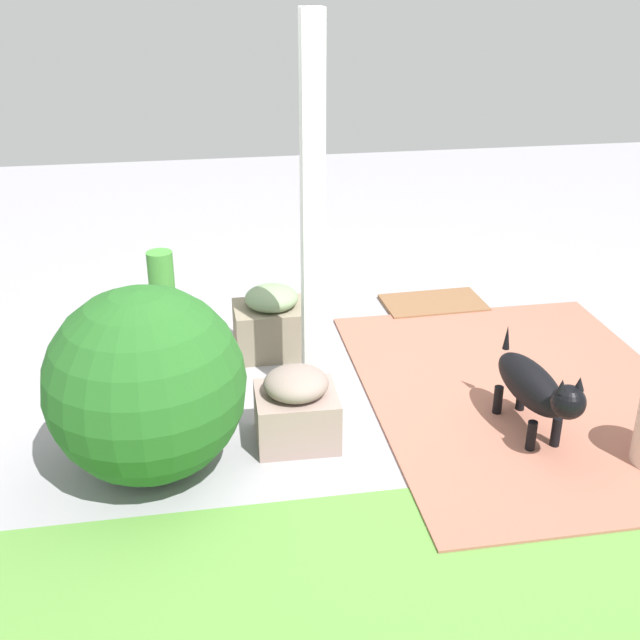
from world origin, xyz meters
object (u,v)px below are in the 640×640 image
Objects in this scene: terracotta_pot_tall at (165,316)px; doormat at (433,303)px; porch_pillar at (313,222)px; dog at (535,388)px; stone_planter_nearest at (272,322)px; stone_planter_mid at (296,408)px; round_shrub at (146,385)px.

terracotta_pot_tall is 1.95m from doormat.
porch_pillar is 2.83× the size of dog.
terracotta_pot_tall is (0.66, -0.14, 0.03)m from stone_planter_nearest.
stone_planter_nearest is 0.66× the size of doormat.
doormat is at bearing -127.89° from stone_planter_mid.
dog is (-1.05, 0.60, -0.75)m from porch_pillar.
dog is at bearing 144.43° from terracotta_pot_tall.
dog is (-1.88, 1.35, 0.05)m from terracotta_pot_tall.
stone_planter_mid is 0.59× the size of doormat.
doormat is (-1.96, -1.72, -0.46)m from round_shrub.
stone_planter_nearest is at bearing 23.97° from doormat.
doormat is at bearing -90.55° from dog.
stone_planter_mid is at bearing 119.82° from terracotta_pot_tall.
terracotta_pot_tall is at bearing -92.56° from round_shrub.
stone_planter_mid is (-0.01, 1.03, -0.02)m from stone_planter_nearest.
round_shrub reaches higher than terracotta_pot_tall.
terracotta_pot_tall is at bearing -12.08° from stone_planter_nearest.
round_shrub is 1.29× the size of dog.
round_shrub is (0.73, 0.14, 0.28)m from stone_planter_mid.
doormat is (-1.90, -0.41, -0.22)m from terracotta_pot_tall.
stone_planter_nearest is at bearing -44.68° from dog.
dog is (-1.22, 1.20, 0.08)m from stone_planter_nearest.
terracotta_pot_tall is 0.90× the size of dog.
dog is at bearing 89.45° from doormat.
porch_pillar is at bearing -29.70° from dog.
doormat is at bearing -132.91° from porch_pillar.
dog is (-1.21, 0.17, 0.10)m from stone_planter_mid.
stone_planter_nearest reaches higher than stone_planter_mid.
porch_pillar is 2.20× the size of round_shrub.
round_shrub is at bearing 58.23° from stone_planter_nearest.
stone_planter_mid is at bearing 52.11° from doormat.
stone_planter_nearest is 0.50× the size of round_shrub.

